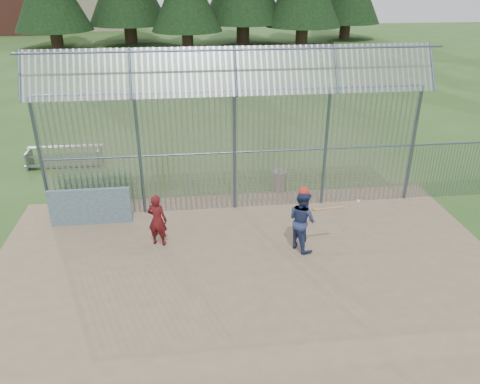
{
  "coord_description": "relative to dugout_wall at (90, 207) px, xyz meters",
  "views": [
    {
      "loc": [
        -1.46,
        -10.5,
        7.33
      ],
      "look_at": [
        0.0,
        2.0,
        1.3
      ],
      "focal_mm": 35.0,
      "sensor_mm": 36.0,
      "label": 1
    }
  ],
  "objects": [
    {
      "name": "dugout_wall",
      "position": [
        0.0,
        0.0,
        0.0
      ],
      "size": [
        2.5,
        0.12,
        1.2
      ],
      "primitive_type": "cube",
      "color": "#38566B",
      "rests_on": "dirt_infield"
    },
    {
      "name": "batting_gear",
      "position": [
        6.35,
        -2.18,
        1.11
      ],
      "size": [
        1.75,
        0.37,
        0.66
      ],
      "color": "red",
      "rests_on": "ground"
    },
    {
      "name": "distant_buildings",
      "position": [
        -18.58,
        53.59,
        2.98
      ],
      "size": [
        26.5,
        10.5,
        8.0
      ],
      "color": "brown",
      "rests_on": "ground"
    },
    {
      "name": "trash_can",
      "position": [
        6.34,
        1.8,
        -0.24
      ],
      "size": [
        0.56,
        0.56,
        0.82
      ],
      "color": "#989AA0",
      "rests_on": "ground"
    },
    {
      "name": "batter",
      "position": [
        6.21,
        -2.15,
        0.3
      ],
      "size": [
        1.02,
        1.1,
        1.81
      ],
      "primitive_type": "imported",
      "rotation": [
        0.0,
        0.0,
        2.06
      ],
      "color": "navy",
      "rests_on": "dirt_infield"
    },
    {
      "name": "bleacher",
      "position": [
        -1.9,
        5.13,
        -0.21
      ],
      "size": [
        3.0,
        0.95,
        0.72
      ],
      "color": "gray",
      "rests_on": "ground"
    },
    {
      "name": "ground",
      "position": [
        4.6,
        -2.9,
        -0.62
      ],
      "size": [
        120.0,
        120.0,
        0.0
      ],
      "primitive_type": "plane",
      "color": "#2D511E",
      "rests_on": "ground"
    },
    {
      "name": "bg_kid_seated",
      "position": [
        5.81,
        13.34,
        -0.16
      ],
      "size": [
        0.57,
        0.49,
        0.91
      ],
      "primitive_type": "imported",
      "rotation": [
        0.0,
        0.0,
        2.54
      ],
      "color": "slate",
      "rests_on": "ground"
    },
    {
      "name": "backstop_fence",
      "position": [
        6.41,
        0.53,
        1.74
      ],
      "size": [
        20.09,
        0.81,
        5.3
      ],
      "color": "#47566B",
      "rests_on": "ground"
    },
    {
      "name": "onlooker",
      "position": [
        2.14,
        -1.47,
        0.19
      ],
      "size": [
        0.67,
        0.55,
        1.58
      ],
      "primitive_type": "imported",
      "rotation": [
        0.0,
        0.0,
        2.8
      ],
      "color": "maroon",
      "rests_on": "dirt_infield"
    },
    {
      "name": "dirt_infield",
      "position": [
        4.6,
        -3.4,
        -0.61
      ],
      "size": [
        14.0,
        10.0,
        0.02
      ],
      "primitive_type": "cube",
      "color": "#756047",
      "rests_on": "ground"
    }
  ]
}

